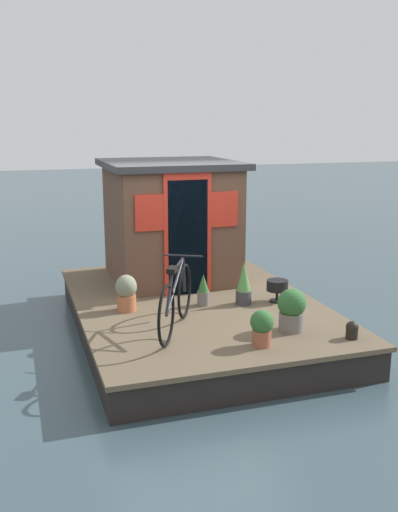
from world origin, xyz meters
TOP-DOWN VIEW (x-y plane):
  - ground_plane at (0.00, 0.00)m, footprint 60.00×60.00m
  - houseboat_deck at (0.00, 0.00)m, footprint 4.81×3.34m
  - houseboat_cabin at (1.29, 0.00)m, footprint 2.10×2.05m
  - bicycle at (-1.11, 0.59)m, footprint 1.52×0.85m
  - potted_plant_fern at (-1.54, -0.76)m, footprint 0.35×0.35m
  - potted_plant_mint at (-0.15, 1.02)m, footprint 0.29×0.29m
  - potted_plant_basil at (-0.38, -0.60)m, footprint 0.22×0.22m
  - potted_plant_ivy at (-0.25, -0.05)m, footprint 0.17×0.17m
  - potted_plant_succulent at (-1.89, -0.21)m, footprint 0.27×0.27m
  - charcoal_grill at (-0.42, -1.10)m, footprint 0.30×0.30m
  - mooring_bollard at (-2.01, -1.32)m, footprint 0.15×0.15m

SIDE VIEW (x-z plane):
  - ground_plane at x=0.00m, z-range 0.00..0.00m
  - houseboat_deck at x=0.00m, z-range 0.00..0.45m
  - mooring_bollard at x=-2.01m, z-range 0.45..0.67m
  - potted_plant_ivy at x=-0.25m, z-range 0.44..0.89m
  - charcoal_grill at x=-0.42m, z-range 0.51..0.83m
  - potted_plant_succulent at x=-1.89m, z-range 0.46..0.89m
  - potted_plant_mint at x=-0.15m, z-range 0.46..0.96m
  - potted_plant_fern at x=-1.54m, z-range 0.46..0.99m
  - potted_plant_basil at x=-0.38m, z-range 0.43..1.04m
  - bicycle at x=-1.11m, z-range 0.41..1.28m
  - houseboat_cabin at x=1.29m, z-range 0.46..2.36m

